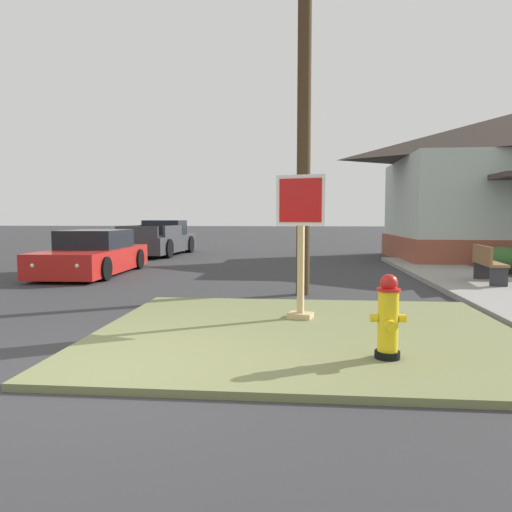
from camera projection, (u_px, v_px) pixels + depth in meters
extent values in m
plane|color=#333335|center=(107.00, 379.00, 4.73)|extent=(160.00, 160.00, 0.00)
cube|color=olive|center=(306.00, 333.00, 6.47)|extent=(5.68, 4.76, 0.08)
cube|color=gray|center=(497.00, 291.00, 9.92)|extent=(2.20, 15.42, 0.12)
cylinder|color=black|center=(387.00, 354.00, 5.16)|extent=(0.28, 0.27, 0.08)
cylinder|color=yellow|center=(388.00, 321.00, 5.13)|extent=(0.22, 0.22, 0.66)
cylinder|color=red|center=(389.00, 290.00, 5.10)|extent=(0.25, 0.25, 0.03)
sphere|color=red|center=(389.00, 283.00, 5.09)|extent=(0.19, 0.19, 0.19)
cube|color=red|center=(389.00, 276.00, 5.09)|extent=(0.04, 0.04, 0.04)
cylinder|color=yellow|center=(374.00, 318.00, 5.14)|extent=(0.08, 0.09, 0.09)
cylinder|color=yellow|center=(402.00, 318.00, 5.11)|extent=(0.08, 0.09, 0.09)
cylinder|color=yellow|center=(391.00, 326.00, 4.97)|extent=(0.12, 0.09, 0.12)
cube|color=tan|center=(301.00, 249.00, 7.14)|extent=(0.11, 0.11, 2.10)
cube|color=tan|center=(300.00, 315.00, 7.22)|extent=(0.42, 0.36, 0.08)
cube|color=white|center=(300.00, 200.00, 7.03)|extent=(0.74, 0.21, 0.76)
cube|color=red|center=(300.00, 200.00, 7.02)|extent=(0.63, 0.18, 0.65)
cylinder|color=black|center=(166.00, 309.00, 8.25)|extent=(0.70, 0.70, 0.02)
cube|color=red|center=(93.00, 260.00, 13.40)|extent=(1.95, 4.52, 0.64)
cube|color=black|center=(95.00, 240.00, 13.58)|extent=(1.63, 2.10, 0.56)
cylinder|color=black|center=(104.00, 269.00, 11.98)|extent=(0.24, 0.63, 0.62)
cylinder|color=black|center=(38.00, 268.00, 12.09)|extent=(0.24, 0.63, 0.62)
cylinder|color=black|center=(138.00, 259.00, 14.73)|extent=(0.24, 0.63, 0.62)
cylinder|color=black|center=(84.00, 259.00, 14.84)|extent=(0.24, 0.63, 0.62)
sphere|color=white|center=(78.00, 266.00, 11.19)|extent=(0.14, 0.14, 0.14)
sphere|color=red|center=(136.00, 252.00, 15.54)|extent=(0.12, 0.12, 0.12)
sphere|color=white|center=(33.00, 265.00, 11.26)|extent=(0.14, 0.14, 0.14)
sphere|color=red|center=(104.00, 252.00, 15.61)|extent=(0.12, 0.12, 0.12)
cube|color=#38383D|center=(160.00, 243.00, 20.20)|extent=(2.13, 5.11, 0.68)
cube|color=black|center=(165.00, 228.00, 20.84)|extent=(1.71, 1.39, 0.68)
cube|color=#38383D|center=(131.00, 231.00, 19.42)|extent=(0.21, 2.11, 0.44)
cube|color=#38383D|center=(173.00, 231.00, 19.16)|extent=(0.21, 2.11, 0.44)
cube|color=#38383D|center=(137.00, 232.00, 17.73)|extent=(1.68, 0.19, 0.44)
cylinder|color=black|center=(153.00, 244.00, 21.82)|extent=(0.30, 0.77, 0.76)
cylinder|color=black|center=(189.00, 244.00, 21.56)|extent=(0.30, 0.77, 0.76)
cylinder|color=black|center=(126.00, 248.00, 18.85)|extent=(0.30, 0.77, 0.76)
cylinder|color=black|center=(168.00, 249.00, 18.60)|extent=(0.30, 0.77, 0.76)
cube|color=brown|center=(490.00, 263.00, 10.82)|extent=(0.53, 1.47, 0.06)
cube|color=brown|center=(482.00, 254.00, 10.83)|extent=(0.18, 1.44, 0.38)
cube|color=#2D2D33|center=(499.00, 277.00, 10.21)|extent=(0.36, 0.09, 0.41)
cube|color=#2D2D33|center=(482.00, 270.00, 11.47)|extent=(0.36, 0.09, 0.41)
cylinder|color=#42301E|center=(305.00, 29.00, 9.46)|extent=(0.28, 0.28, 10.76)
ellipsoid|color=#305B29|center=(501.00, 260.00, 13.71)|extent=(1.05, 1.05, 0.76)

